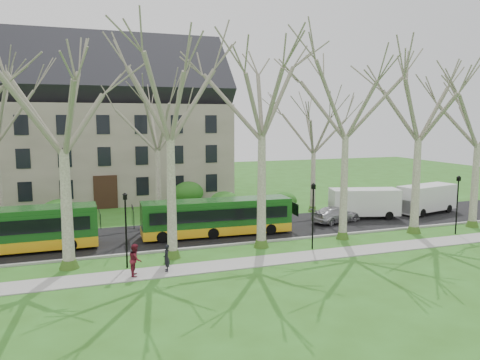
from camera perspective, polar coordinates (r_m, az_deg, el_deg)
name	(u,v)px	position (r m, az deg, el deg)	size (l,w,h in m)	color
ground	(221,253)	(30.32, -2.30, -8.91)	(120.00, 120.00, 0.00)	#2E5F1B
sidewalk	(234,264)	(28.03, -0.77, -10.21)	(70.00, 2.00, 0.06)	gray
road	(200,233)	(35.42, -4.93, -6.46)	(80.00, 8.00, 0.06)	black
curb	(215,246)	(31.68, -3.10, -8.06)	(80.00, 0.25, 0.14)	#A5A39E
building	(100,123)	(51.87, -16.73, 6.64)	(26.50, 12.20, 16.00)	gray
tree_row_verge	(219,144)	(29.41, -2.54, 4.45)	(49.00, 7.00, 14.00)	gray
tree_row_far	(167,149)	(39.55, -8.91, 3.70)	(33.00, 7.00, 12.00)	gray
lamp_row	(226,217)	(28.76, -1.73, -4.52)	(36.22, 0.22, 4.30)	black
hedges	(124,205)	(42.66, -13.92, -2.93)	(30.60, 8.60, 2.00)	#195418
bus_lead	(1,231)	(33.37, -27.11, -5.53)	(11.62, 2.42, 2.90)	#154C17
bus_follow	(217,217)	(34.33, -2.82, -4.51)	(10.88, 2.27, 2.72)	#154C17
sedan	(336,214)	(39.43, 11.59, -4.14)	(1.82, 4.47, 1.30)	#B4B3B9
van_a	(364,203)	(41.61, 14.91, -2.78)	(5.77, 2.10, 2.52)	silver
van_b	(427,199)	(45.55, 21.82, -2.17)	(5.84, 2.12, 2.55)	silver
pedestrian_a	(166,258)	(26.84, -8.95, -9.35)	(0.55, 0.36, 1.52)	black
pedestrian_b	(135,260)	(26.41, -12.63, -9.46)	(0.85, 0.67, 1.76)	maroon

